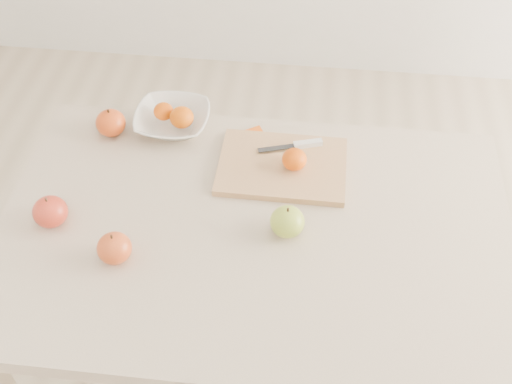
# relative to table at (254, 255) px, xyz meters

# --- Properties ---
(ground) EXTENTS (3.50, 3.50, 0.00)m
(ground) POSITION_rel_table_xyz_m (0.00, 0.00, -0.65)
(ground) COLOR #C6B293
(ground) RESTS_ON ground
(table) EXTENTS (1.20, 0.80, 0.75)m
(table) POSITION_rel_table_xyz_m (0.00, 0.00, 0.00)
(table) COLOR beige
(table) RESTS_ON ground
(cutting_board) EXTENTS (0.32, 0.24, 0.02)m
(cutting_board) POSITION_rel_table_xyz_m (0.05, 0.21, 0.11)
(cutting_board) COLOR tan
(cutting_board) RESTS_ON table
(board_tangerine) EXTENTS (0.06, 0.06, 0.05)m
(board_tangerine) POSITION_rel_table_xyz_m (0.08, 0.20, 0.14)
(board_tangerine) COLOR #C74707
(board_tangerine) RESTS_ON cutting_board
(fruit_bowl) EXTENTS (0.20, 0.20, 0.05)m
(fruit_bowl) POSITION_rel_table_xyz_m (-0.26, 0.34, 0.12)
(fruit_bowl) COLOR silver
(fruit_bowl) RESTS_ON table
(bowl_tangerine_near) EXTENTS (0.05, 0.05, 0.05)m
(bowl_tangerine_near) POSITION_rel_table_xyz_m (-0.28, 0.35, 0.14)
(bowl_tangerine_near) COLOR #D44707
(bowl_tangerine_near) RESTS_ON fruit_bowl
(bowl_tangerine_far) EXTENTS (0.06, 0.06, 0.06)m
(bowl_tangerine_far) POSITION_rel_table_xyz_m (-0.23, 0.32, 0.15)
(bowl_tangerine_far) COLOR #D45A07
(bowl_tangerine_far) RESTS_ON fruit_bowl
(orange_peel_a) EXTENTS (0.07, 0.07, 0.01)m
(orange_peel_a) POSITION_rel_table_xyz_m (-0.04, 0.32, 0.10)
(orange_peel_a) COLOR #DA560F
(orange_peel_a) RESTS_ON table
(orange_peel_b) EXTENTS (0.05, 0.04, 0.01)m
(orange_peel_b) POSITION_rel_table_xyz_m (-0.01, 0.28, 0.10)
(orange_peel_b) COLOR orange
(orange_peel_b) RESTS_ON table
(paring_knife) EXTENTS (0.17, 0.07, 0.01)m
(paring_knife) POSITION_rel_table_xyz_m (0.10, 0.28, 0.12)
(paring_knife) COLOR white
(paring_knife) RESTS_ON cutting_board
(apple_green) EXTENTS (0.08, 0.08, 0.07)m
(apple_green) POSITION_rel_table_xyz_m (0.08, -0.00, 0.13)
(apple_green) COLOR #75A122
(apple_green) RESTS_ON table
(apple_red_a) EXTENTS (0.08, 0.08, 0.07)m
(apple_red_a) POSITION_rel_table_xyz_m (-0.42, 0.29, 0.13)
(apple_red_a) COLOR #A41B0F
(apple_red_a) RESTS_ON table
(apple_red_b) EXTENTS (0.08, 0.08, 0.07)m
(apple_red_b) POSITION_rel_table_xyz_m (-0.47, -0.03, 0.14)
(apple_red_b) COLOR #9C140F
(apple_red_b) RESTS_ON table
(apple_red_c) EXTENTS (0.08, 0.08, 0.07)m
(apple_red_c) POSITION_rel_table_xyz_m (-0.29, -0.12, 0.13)
(apple_red_c) COLOR maroon
(apple_red_c) RESTS_ON table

